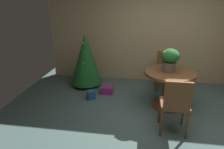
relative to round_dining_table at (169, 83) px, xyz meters
The scene contains 9 objects.
ground_plane 0.90m from the round_dining_table, 95.02° to the right, with size 6.60×6.60×0.00m, color #4C6660.
back_wall_panel 1.66m from the round_dining_table, 92.53° to the left, with size 6.00×0.10×2.60m, color tan.
round_dining_table is the anchor object (origin of this frame).
flower_vase 0.52m from the round_dining_table, 127.27° to the left, with size 0.37×0.37×0.46m.
wooden_chair_far 0.92m from the round_dining_table, 90.00° to the left, with size 0.42×0.41×0.93m.
wooden_chair_near 0.91m from the round_dining_table, 90.00° to the right, with size 0.45×0.43×0.97m.
holiday_tree 2.11m from the round_dining_table, 157.40° to the left, with size 0.79×0.79×1.31m.
gift_box_purple 1.48m from the round_dining_table, 161.21° to the left, with size 0.29×0.31×0.17m.
gift_box_blue 1.70m from the round_dining_table, behind, with size 0.23×0.23×0.19m.
Camera 1 is at (-0.51, -3.08, 2.10)m, focal length 31.88 mm.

